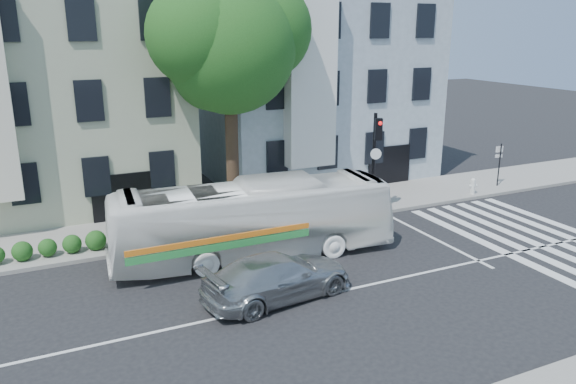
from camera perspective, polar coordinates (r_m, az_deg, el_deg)
ground at (r=18.39m, az=3.64°, el=-10.41°), size 120.00×120.00×0.00m
sidewalk_far at (r=25.12m, az=-5.12°, el=-2.76°), size 80.00×4.00×0.15m
building_left at (r=29.51m, az=-23.38°, el=9.66°), size 12.00×10.00×11.00m
building_right at (r=33.07m, az=2.02°, el=11.55°), size 12.00×10.00×11.00m
street_tree at (r=24.46m, az=-6.07°, el=15.24°), size 7.30×5.90×11.10m
bus at (r=20.73m, az=-3.54°, el=-2.85°), size 3.38×10.68×2.93m
sedan at (r=17.90m, az=-1.05°, el=-8.59°), size 2.74×5.22×1.44m
hedge at (r=22.70m, az=-16.82°, el=-4.40°), size 8.54×1.83×0.70m
traffic_signal at (r=25.14m, az=8.88°, el=4.14°), size 0.47×0.55×4.70m
fire_hydrant at (r=29.91m, az=18.25°, el=0.60°), size 0.47×0.27×0.82m
far_sign_pole at (r=31.72m, az=20.67°, el=3.18°), size 0.41×0.19×2.28m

